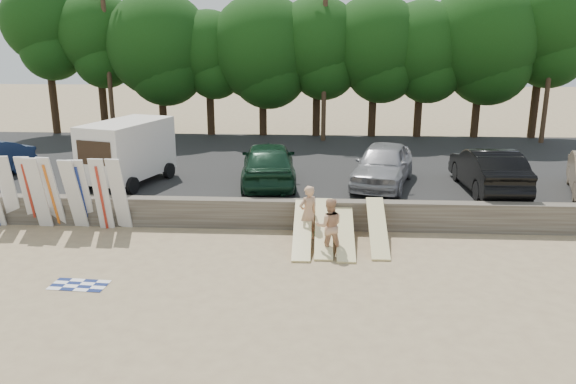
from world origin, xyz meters
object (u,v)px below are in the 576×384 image
Objects in this scene: beachgoer_a at (308,213)px; car_3 at (488,170)px; car_2 at (383,165)px; beachgoer_b at (329,226)px; car_1 at (268,163)px; box_trailer at (127,149)px; cooler at (316,230)px.

car_3 is at bearing 175.45° from beachgoer_a.
car_2 is 2.81× the size of beachgoer_b.
car_1 reaches higher than beachgoer_b.
box_trailer is at bearing -64.79° from beachgoer_a.
box_trailer is at bearing -2.77° from car_3.
car_2 is at bearing 19.01° from box_trailer.
box_trailer is 13.92m from car_3.
car_3 is 7.83m from beachgoer_b.
car_2 is (10.03, 0.34, -0.57)m from box_trailer.
car_3 is 7.77m from beachgoer_a.
car_1 is at bearing -4.18° from car_3.
car_3 is (3.87, -0.60, -0.01)m from car_2.
box_trailer is at bearing -4.17° from car_1.
car_3 is at bearing 6.56° from car_2.
beachgoer_b is at bearing 108.37° from car_1.
car_2 is at bearing 177.79° from car_1.
car_3 is (13.91, -0.26, -0.57)m from box_trailer.
car_2 reaches higher than cooler.
car_3 is (8.35, -0.36, -0.06)m from car_1.
cooler is (-0.42, 1.63, -0.70)m from beachgoer_b.
box_trailer is 9.52m from beachgoer_b.
car_3 reaches higher than cooler.
beachgoer_b is at bearing -16.43° from box_trailer.
box_trailer is 8.41m from beachgoer_a.
beachgoer_b is at bearing 37.70° from car_3.
car_1 is at bearing 18.13° from box_trailer.
box_trailer reaches higher than car_3.
beachgoer_b is (2.32, -5.32, -0.72)m from car_1.
car_2 reaches higher than beachgoer_b.
car_2 is at bearing -156.87° from beachgoer_a.
box_trailer is 11.31× the size of cooler.
car_1 is 1.06× the size of car_2.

